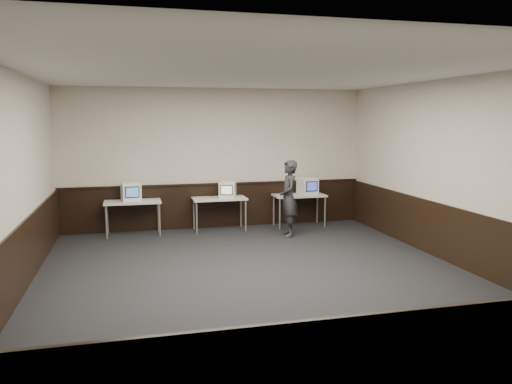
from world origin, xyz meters
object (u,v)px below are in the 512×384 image
desk_center (219,201)px  person (289,198)px  emac_center (228,190)px  emac_right (308,186)px  desk_left (133,204)px  emac_left (131,192)px  desk_right (299,198)px

desk_center → person: size_ratio=0.73×
emac_center → emac_right: 1.92m
emac_right → person: (-0.75, -0.89, -0.13)m
desk_left → emac_center: emac_center is taller
emac_left → emac_center: 2.11m
desk_center → emac_right: (2.10, -0.01, 0.27)m
emac_left → emac_right: bearing=-8.6°
desk_right → emac_right: (0.20, -0.01, 0.27)m
person → desk_center: bearing=-115.7°
desk_left → desk_center: (1.90, 0.00, 0.00)m
emac_center → desk_center: bearing=-176.5°
desk_left → desk_right: same height
desk_right → desk_center: bearing=180.0°
emac_right → person: bearing=-138.8°
emac_left → desk_left: bearing=-60.0°
desk_right → emac_left: bearing=179.5°
desk_left → emac_right: 4.01m
emac_right → desk_left: bearing=171.2°
desk_right → emac_left: (-3.83, 0.03, 0.27)m
desk_right → emac_center: emac_center is taller
desk_left → emac_left: size_ratio=2.56×
desk_left → person: size_ratio=0.73×
emac_left → person: person is taller
desk_center → person: bearing=-33.7°
emac_left → emac_center: emac_left is taller
emac_center → emac_right: emac_right is taller
desk_left → emac_center: size_ratio=2.55×
emac_right → emac_center: bearing=172.4°
desk_center → emac_center: emac_center is taller
emac_left → emac_center: size_ratio=1.00×
desk_center → desk_left: bearing=180.0°
desk_center → emac_center: size_ratio=2.55×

